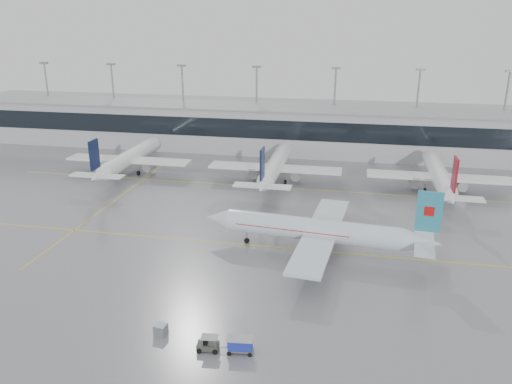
% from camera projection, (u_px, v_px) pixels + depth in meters
% --- Properties ---
extents(ground, '(320.00, 320.00, 0.00)m').
position_uv_depth(ground, '(242.00, 244.00, 81.49)').
color(ground, gray).
rests_on(ground, ground).
extents(taxi_line_main, '(120.00, 0.25, 0.01)m').
position_uv_depth(taxi_line_main, '(242.00, 244.00, 81.49)').
color(taxi_line_main, gold).
rests_on(taxi_line_main, ground).
extents(taxi_line_north, '(120.00, 0.25, 0.01)m').
position_uv_depth(taxi_line_north, '(272.00, 187.00, 109.28)').
color(taxi_line_north, gold).
rests_on(taxi_line_north, ground).
extents(taxi_line_cross, '(0.25, 60.00, 0.01)m').
position_uv_depth(taxi_line_cross, '(114.00, 201.00, 100.93)').
color(taxi_line_cross, gold).
rests_on(taxi_line_cross, ground).
extents(terminal, '(180.00, 15.00, 12.00)m').
position_uv_depth(terminal, '(292.00, 130.00, 136.97)').
color(terminal, '#A8A8AC').
rests_on(terminal, ground).
extents(terminal_glass, '(180.00, 0.20, 5.00)m').
position_uv_depth(terminal_glass, '(288.00, 130.00, 129.48)').
color(terminal_glass, black).
rests_on(terminal_glass, ground).
extents(terminal_roof, '(182.00, 16.00, 0.40)m').
position_uv_depth(terminal_roof, '(292.00, 108.00, 134.93)').
color(terminal_roof, gray).
rests_on(terminal_roof, ground).
extents(light_masts, '(156.40, 1.00, 22.60)m').
position_uv_depth(light_masts, '(295.00, 100.00, 140.12)').
color(light_masts, gray).
rests_on(light_masts, ground).
extents(air_canada_jet, '(37.15, 30.01, 11.72)m').
position_uv_depth(air_canada_jet, '(320.00, 231.00, 77.49)').
color(air_canada_jet, silver).
rests_on(air_canada_jet, ground).
extents(parked_jet_b, '(29.64, 36.96, 11.72)m').
position_uv_depth(parked_jet_b, '(129.00, 158.00, 117.96)').
color(parked_jet_b, white).
rests_on(parked_jet_b, ground).
extents(parked_jet_c, '(29.64, 36.96, 11.72)m').
position_uv_depth(parked_jet_c, '(275.00, 166.00, 111.49)').
color(parked_jet_c, white).
rests_on(parked_jet_c, ground).
extents(parked_jet_d, '(29.64, 36.96, 11.72)m').
position_uv_depth(parked_jet_d, '(439.00, 175.00, 105.01)').
color(parked_jet_d, white).
rests_on(parked_jet_d, ground).
extents(baggage_tug, '(3.65, 1.74, 1.75)m').
position_uv_depth(baggage_tug, '(208.00, 345.00, 55.26)').
color(baggage_tug, '#363931').
rests_on(baggage_tug, ground).
extents(baggage_cart, '(3.02, 1.90, 1.77)m').
position_uv_depth(baggage_cart, '(240.00, 344.00, 54.81)').
color(baggage_cart, gray).
rests_on(baggage_cart, ground).
extents(gse_unit, '(1.51, 1.43, 1.35)m').
position_uv_depth(gse_unit, '(161.00, 330.00, 57.94)').
color(gse_unit, slate).
rests_on(gse_unit, ground).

